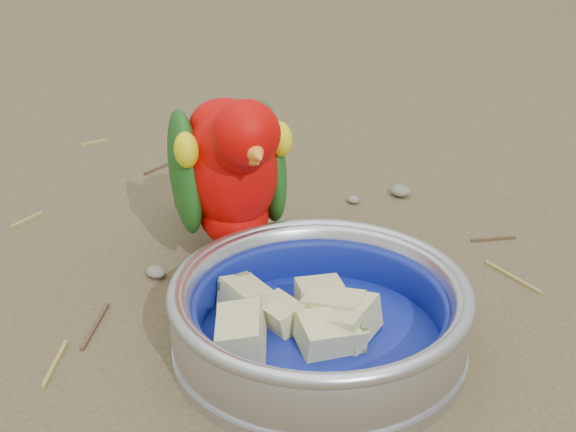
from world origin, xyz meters
The scene contains 6 objects.
ground centered at (0.00, 0.00, 0.00)m, with size 60.00×60.00×0.00m, color brown.
food_bowl centered at (0.05, 0.05, 0.01)m, with size 0.23×0.23×0.02m, color #B2B2BA.
bowl_wall centered at (0.05, 0.05, 0.04)m, with size 0.23×0.23×0.04m, color #B2B2BA, non-canonical shape.
fruit_wedges centered at (0.05, 0.05, 0.03)m, with size 0.14×0.14×0.03m, color #C3C07F, non-canonical shape.
lory_parrot centered at (-0.09, 0.11, 0.09)m, with size 0.10×0.21×0.17m, color #B60401, non-canonical shape.
ground_debris centered at (0.01, 0.07, 0.00)m, with size 0.90×0.80×0.01m, color olive, non-canonical shape.
Camera 1 is at (0.39, -0.41, 0.40)m, focal length 55.00 mm.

